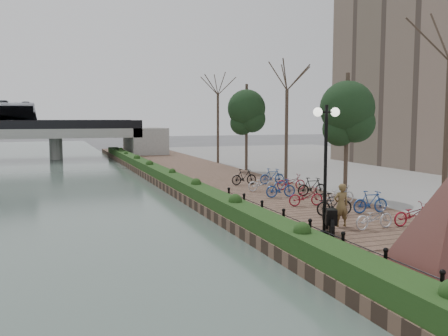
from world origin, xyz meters
name	(u,v)px	position (x,y,z in m)	size (l,w,h in m)	color
ground	(286,268)	(0.00, 0.00, 0.00)	(220.00, 220.00, 0.00)	#59595B
promenade	(222,184)	(4.00, 17.50, 0.25)	(8.00, 75.00, 0.50)	brown
inland_pavement	(417,175)	(20.00, 17.50, 0.25)	(24.00, 75.00, 0.50)	gray
hedge	(163,174)	(0.60, 20.00, 0.80)	(1.10, 56.00, 0.60)	#1E3C16
chain_fence	(296,225)	(1.40, 2.00, 0.85)	(0.10, 14.10, 0.70)	black
lamppost	(326,141)	(2.41, 1.77, 3.85)	(1.02, 0.32, 4.62)	black
motorcycle	(329,218)	(2.66, 1.85, 1.06)	(0.56, 1.79, 1.12)	black
pedestrian	(341,205)	(3.69, 2.68, 1.33)	(0.61, 0.40, 1.67)	brown
bicycle_parking	(311,192)	(5.50, 8.25, 0.97)	(2.40, 14.69, 1.00)	silver
street_trees	(312,134)	(8.00, 12.68, 3.69)	(3.20, 37.12, 6.80)	#372820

